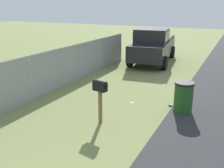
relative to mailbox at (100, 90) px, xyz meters
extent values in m
cube|color=brown|center=(0.00, 0.00, -0.55)|extent=(0.09, 0.09, 1.02)
cube|color=black|center=(0.00, 0.00, 0.07)|extent=(0.28, 0.46, 0.22)
cylinder|color=black|center=(0.00, 0.00, 0.18)|extent=(0.28, 0.46, 0.20)
cube|color=red|center=(0.11, 0.00, 0.14)|extent=(0.02, 0.04, 0.18)
cube|color=black|center=(8.93, 1.21, -0.18)|extent=(5.61, 2.58, 0.90)
cube|color=black|center=(8.28, 1.14, 0.65)|extent=(2.04, 1.99, 0.76)
cube|color=black|center=(8.28, 1.14, 0.65)|extent=(1.99, 2.03, 0.53)
cube|color=black|center=(10.22, 0.47, 0.33)|extent=(2.80, 0.42, 0.12)
cube|color=black|center=(10.01, 2.24, 0.33)|extent=(2.80, 0.42, 0.12)
cylinder|color=black|center=(7.27, 0.04, -0.68)|extent=(0.79, 0.35, 0.76)
cylinder|color=black|center=(7.04, 1.96, -0.68)|extent=(0.79, 0.35, 0.76)
cylinder|color=black|center=(10.82, 0.46, -0.68)|extent=(0.79, 0.35, 0.76)
cylinder|color=black|center=(10.59, 2.39, -0.68)|extent=(0.79, 0.35, 0.76)
cylinder|color=#1E4C1E|center=(1.93, -2.08, -0.58)|extent=(0.61, 0.61, 0.96)
cylinder|color=black|center=(1.93, -2.08, -0.06)|extent=(0.64, 0.64, 0.08)
cylinder|color=#9EA3A8|center=(0.50, 3.20, -0.21)|extent=(0.07, 0.07, 1.71)
cylinder|color=#9EA3A8|center=(3.15, 3.20, -0.21)|extent=(0.07, 0.07, 1.71)
cylinder|color=#9EA3A8|center=(5.80, 3.20, -0.21)|extent=(0.07, 0.07, 1.71)
cylinder|color=#9EA3A8|center=(8.45, 3.20, -0.21)|extent=(0.07, 0.07, 1.71)
cube|color=#9EA3A8|center=(0.50, 3.20, 0.62)|extent=(15.90, 0.04, 0.04)
cube|color=gray|center=(0.50, 3.20, -0.21)|extent=(15.90, 0.01, 1.71)
cube|color=silver|center=(1.96, -0.25, -1.06)|extent=(0.11, 0.13, 0.01)
cylinder|color=blue|center=(2.22, -1.61, -1.03)|extent=(0.07, 0.12, 0.07)
camera|label=1|loc=(-6.23, -3.50, 2.43)|focal=40.95mm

